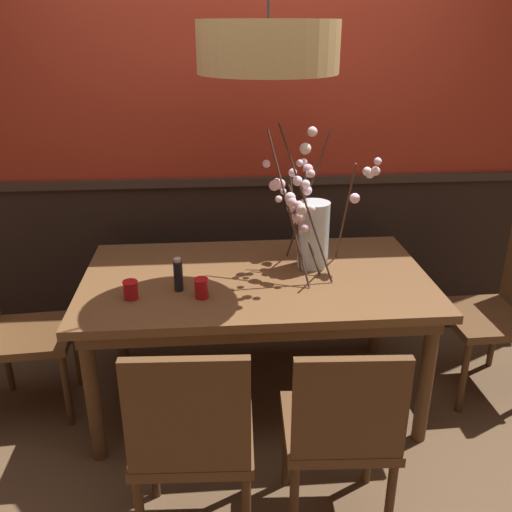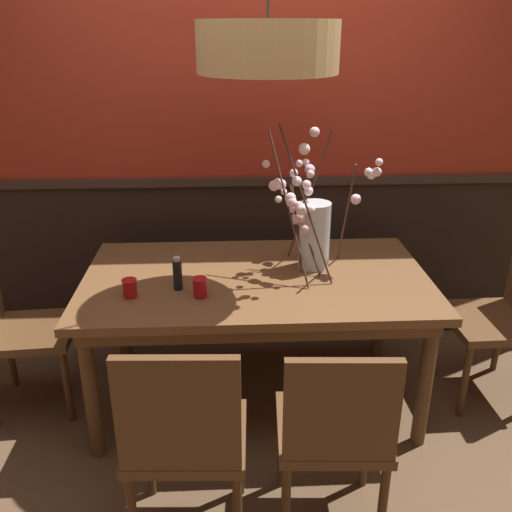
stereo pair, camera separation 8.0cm
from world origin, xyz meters
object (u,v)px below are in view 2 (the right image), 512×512
at_px(chair_head_east_end, 505,311).
at_px(pendant_lamp, 268,47).
at_px(candle_holder_nearer_edge, 200,287).
at_px(dining_table, 256,290).
at_px(vase_with_blossoms, 313,227).
at_px(chair_near_side_right, 335,429).
at_px(condiment_bottle, 178,274).
at_px(chair_far_side_left, 207,253).
at_px(chair_near_side_left, 184,435).
at_px(chair_far_side_right, 282,250).
at_px(chair_head_west_end, 13,321).
at_px(candle_holder_nearer_center, 130,288).

height_order(chair_head_east_end, pendant_lamp, pendant_lamp).
relative_size(chair_head_east_end, candle_holder_nearer_edge, 9.20).
distance_m(dining_table, vase_with_blossoms, 0.44).
relative_size(dining_table, pendant_lamp, 1.68).
bearing_deg(chair_near_side_right, condiment_bottle, 129.59).
height_order(chair_head_east_end, chair_far_side_left, chair_head_east_end).
relative_size(chair_head_east_end, condiment_bottle, 5.40).
xyz_separation_m(candle_holder_nearer_edge, condiment_bottle, (-0.11, 0.09, 0.03)).
bearing_deg(vase_with_blossoms, dining_table, -161.98).
xyz_separation_m(vase_with_blossoms, condiment_bottle, (-0.68, -0.23, -0.14)).
relative_size(chair_near_side_right, candle_holder_nearer_edge, 9.14).
distance_m(chair_far_side_left, chair_near_side_left, 1.86).
xyz_separation_m(dining_table, chair_far_side_right, (0.22, 0.91, -0.15)).
bearing_deg(pendant_lamp, chair_head_east_end, 1.60).
height_order(chair_near_side_left, chair_head_west_end, chair_near_side_left).
height_order(dining_table, vase_with_blossoms, vase_with_blossoms).
distance_m(chair_near_side_left, candle_holder_nearer_center, 0.82).
bearing_deg(vase_with_blossoms, chair_head_east_end, -5.92).
distance_m(condiment_bottle, pendant_lamp, 1.11).
height_order(chair_near_side_right, chair_far_side_left, chair_near_side_right).
bearing_deg(pendant_lamp, chair_near_side_right, -76.60).
relative_size(chair_near_side_right, pendant_lamp, 0.86).
relative_size(dining_table, chair_near_side_right, 1.95).
xyz_separation_m(chair_far_side_left, chair_head_west_end, (-0.98, -0.93, 0.02)).
bearing_deg(chair_near_side_left, vase_with_blossoms, 59.27).
xyz_separation_m(chair_head_east_end, chair_far_side_left, (-1.63, 0.95, -0.02)).
xyz_separation_m(candle_holder_nearer_edge, pendant_lamp, (0.32, 0.18, 1.05)).
xyz_separation_m(chair_near_side_right, condiment_bottle, (-0.64, 0.77, 0.31)).
bearing_deg(condiment_bottle, dining_table, 19.39).
relative_size(chair_far_side_left, condiment_bottle, 5.15).
bearing_deg(chair_far_side_left, chair_head_east_end, -30.16).
distance_m(chair_head_west_end, pendant_lamp, 1.87).
distance_m(chair_far_side_left, pendant_lamp, 1.70).
relative_size(vase_with_blossoms, condiment_bottle, 4.58).
xyz_separation_m(chair_near_side_left, condiment_bottle, (-0.07, 0.79, 0.29)).
bearing_deg(dining_table, chair_near_side_right, -74.44).
relative_size(chair_far_side_left, chair_far_side_right, 0.94).
bearing_deg(chair_far_side_left, chair_near_side_right, -73.70).
height_order(chair_head_west_end, candle_holder_nearer_center, chair_head_west_end).
height_order(chair_head_west_end, condiment_bottle, chair_head_west_end).
bearing_deg(chair_head_west_end, chair_far_side_left, 43.59).
bearing_deg(vase_with_blossoms, chair_near_side_right, -92.56).
bearing_deg(pendant_lamp, vase_with_blossoms, 30.10).
bearing_deg(chair_far_side_right, chair_far_side_left, 177.36).
xyz_separation_m(dining_table, chair_near_side_right, (0.25, -0.91, -0.15)).
bearing_deg(chair_near_side_left, chair_near_side_right, 2.46).
bearing_deg(candle_holder_nearer_edge, chair_near_side_right, -52.31).
xyz_separation_m(vase_with_blossoms, candle_holder_nearer_edge, (-0.57, -0.32, -0.17)).
relative_size(vase_with_blossoms, candle_holder_nearer_edge, 7.81).
height_order(chair_near_side_right, chair_far_side_right, chair_far_side_right).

